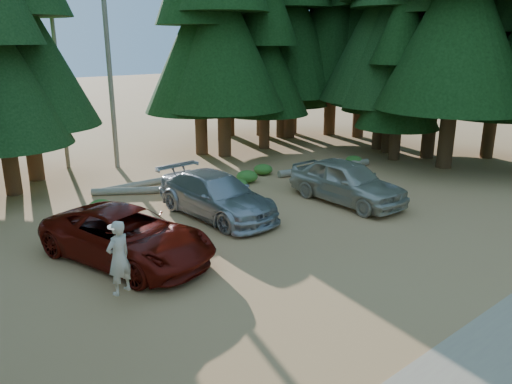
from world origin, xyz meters
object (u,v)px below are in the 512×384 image
Objects in this scene: log_left at (144,184)px; frisbee_player at (119,257)px; log_right at (325,168)px; red_pickup at (127,236)px; silver_minivan_right at (347,181)px; silver_minivan_center at (216,195)px; log_mid at (137,191)px.

frisbee_player is at bearing -119.08° from log_left.
log_right is (13.72, 5.78, -1.11)m from frisbee_player.
log_left is at bearing 43.15° from red_pickup.
log_right is (3.06, 3.93, -0.70)m from silver_minivan_right.
silver_minivan_right is 1.24× the size of log_left.
silver_minivan_right is 9.00m from log_left.
silver_minivan_center is 5.39m from silver_minivan_right.
log_left is 1.12m from log_mid.
red_pickup is at bearing -162.63° from silver_minivan_center.
silver_minivan_right is (4.99, -2.04, 0.08)m from silver_minivan_center.
log_left is 0.76× the size of log_right.
log_right is (8.32, -3.33, 0.03)m from log_left.
log_right is at bearing -0.30° from red_pickup.
red_pickup is at bearing -152.82° from log_right.
red_pickup is 4.61m from silver_minivan_center.
red_pickup is 1.10× the size of silver_minivan_right.
frisbee_player is 0.46× the size of log_left.
silver_minivan_right is 5.03m from log_right.
frisbee_player is 14.93m from log_right.
log_mid is 9.42m from log_right.
silver_minivan_right is at bearing -52.50° from log_left.
silver_minivan_center reaches higher than log_left.
silver_minivan_right is 1.35× the size of log_mid.
log_left is (-5.26, 7.26, -0.72)m from silver_minivan_right.
silver_minivan_center is 5.27m from log_left.
log_right reaches higher than log_mid.
log_mid is at bearing 45.07° from red_pickup.
log_mid is at bearing 100.86° from silver_minivan_center.
red_pickup reaches higher than log_mid.
log_mid is at bearing 176.21° from log_right.
log_mid is 0.70× the size of log_right.
silver_minivan_center is 1.32× the size of log_left.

